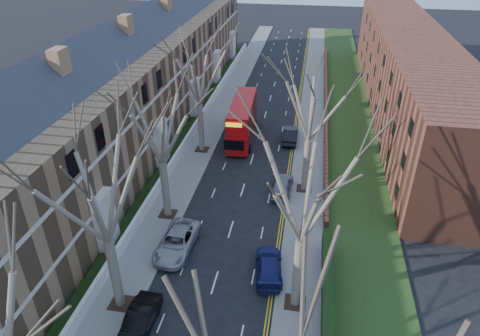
% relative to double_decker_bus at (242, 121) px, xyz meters
% --- Properties ---
extents(pavement_left, '(3.00, 102.00, 0.12)m').
position_rel_double_decker_bus_xyz_m(pavement_left, '(-4.13, 7.18, -2.09)').
color(pavement_left, slate).
rests_on(pavement_left, ground).
extents(pavement_right, '(3.00, 102.00, 0.12)m').
position_rel_double_decker_bus_xyz_m(pavement_right, '(7.87, 7.18, -2.09)').
color(pavement_right, slate).
rests_on(pavement_right, ground).
extents(terrace_left, '(9.70, 78.00, 13.60)m').
position_rel_double_decker_bus_xyz_m(terrace_left, '(-11.78, -0.82, 3.39)').
color(terrace_left, olive).
rests_on(terrace_left, ground).
extents(flats_right, '(13.97, 54.00, 10.00)m').
position_rel_double_decker_bus_xyz_m(flats_right, '(19.33, 11.18, 2.84)').
color(flats_right, brown).
rests_on(flats_right, ground).
extents(front_wall_left, '(0.30, 78.00, 1.00)m').
position_rel_double_decker_bus_xyz_m(front_wall_left, '(-5.78, -0.82, -1.53)').
color(front_wall_left, white).
rests_on(front_wall_left, ground).
extents(grass_verge_right, '(6.00, 102.00, 0.06)m').
position_rel_double_decker_bus_xyz_m(grass_verge_right, '(12.37, 7.18, -2.00)').
color(grass_verge_right, '#243D16').
rests_on(grass_verge_right, ground).
extents(tree_left_mid, '(10.50, 10.50, 14.71)m').
position_rel_double_decker_bus_xyz_m(tree_left_mid, '(-3.83, -25.82, 7.41)').
color(tree_left_mid, '#655C48').
rests_on(tree_left_mid, ground).
extents(tree_left_far, '(10.15, 10.15, 14.22)m').
position_rel_double_decker_bus_xyz_m(tree_left_far, '(-3.83, -15.82, 7.10)').
color(tree_left_far, '#655C48').
rests_on(tree_left_far, ground).
extents(tree_left_dist, '(10.50, 10.50, 14.71)m').
position_rel_double_decker_bus_xyz_m(tree_left_dist, '(-3.83, -3.82, 7.41)').
color(tree_left_dist, '#655C48').
rests_on(tree_left_dist, ground).
extents(tree_right_mid, '(10.50, 10.50, 14.71)m').
position_rel_double_decker_bus_xyz_m(tree_right_mid, '(7.57, -23.82, 7.41)').
color(tree_right_mid, '#655C48').
rests_on(tree_right_mid, ground).
extents(tree_right_far, '(10.15, 10.15, 14.22)m').
position_rel_double_decker_bus_xyz_m(tree_right_far, '(7.57, -9.82, 7.10)').
color(tree_right_far, '#655C48').
rests_on(tree_right_far, ground).
extents(double_decker_bus, '(3.00, 10.50, 4.37)m').
position_rel_double_decker_bus_xyz_m(double_decker_bus, '(0.00, 0.00, 0.00)').
color(double_decker_bus, '#B30C0E').
rests_on(double_decker_bus, ground).
extents(car_left_mid, '(1.61, 4.43, 1.45)m').
position_rel_double_decker_bus_xyz_m(car_left_mid, '(-1.83, -27.46, -1.42)').
color(car_left_mid, black).
rests_on(car_left_mid, ground).
extents(car_left_far, '(2.72, 5.53, 1.51)m').
position_rel_double_decker_bus_xyz_m(car_left_far, '(-1.73, -19.94, -1.39)').
color(car_left_far, '#A3A2A8').
rests_on(car_left_far, ground).
extents(car_right_near, '(2.48, 4.88, 1.36)m').
position_rel_double_decker_bus_xyz_m(car_right_near, '(5.50, -21.28, -1.47)').
color(car_right_near, navy).
rests_on(car_right_near, ground).
extents(car_right_mid, '(1.98, 4.52, 1.52)m').
position_rel_double_decker_bus_xyz_m(car_right_mid, '(5.53, -10.57, -1.39)').
color(car_right_mid, gray).
rests_on(car_right_mid, ground).
extents(car_right_far, '(1.63, 4.66, 1.53)m').
position_rel_double_decker_bus_xyz_m(car_right_far, '(5.57, 0.22, -1.38)').
color(car_right_far, black).
rests_on(car_right_far, ground).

